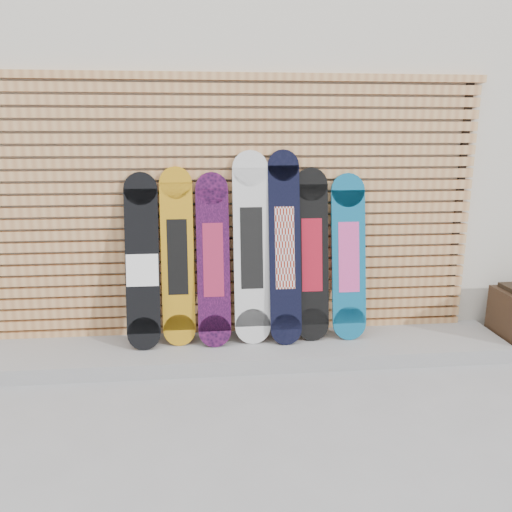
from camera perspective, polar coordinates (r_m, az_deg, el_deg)
The scene contains 11 objects.
ground at distance 3.69m, azimuth 0.32°, elevation -15.79°, with size 80.00×80.00×0.00m, color gray.
building at distance 6.74m, azimuth 1.61°, elevation 13.60°, with size 12.00×5.00×3.60m, color beige.
concrete_step at distance 4.26m, azimuth -2.66°, elevation -10.66°, with size 4.60×0.70×0.12m, color gray.
slat_wall at distance 4.21m, azimuth -3.03°, elevation 5.38°, with size 4.26×0.08×2.29m.
snowboard_0 at distance 4.13m, azimuth -12.87°, elevation -0.74°, with size 0.27×0.35×1.41m.
snowboard_1 at distance 4.12m, azimuth -8.95°, elevation -0.12°, with size 0.26×0.28×1.45m.
snowboard_2 at distance 4.09m, azimuth -4.91°, elevation -0.44°, with size 0.27×0.34×1.40m.
snowboard_3 at distance 4.11m, azimuth -0.51°, elevation 0.91°, with size 0.30×0.30×1.58m.
snowboard_4 at distance 4.11m, azimuth 3.30°, elevation 0.93°, with size 0.26×0.35×1.58m.
snowboard_5 at distance 4.20m, azimuth 6.39°, elevation 0.12°, with size 0.28×0.29×1.44m.
snowboard_6 at distance 4.28m, azimuth 10.54°, elevation -0.12°, with size 0.29×0.30×1.39m.
Camera 1 is at (-0.33, -3.19, 1.82)m, focal length 35.00 mm.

